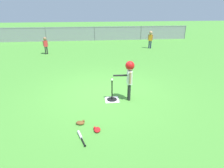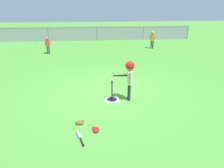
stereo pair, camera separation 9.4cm
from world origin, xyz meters
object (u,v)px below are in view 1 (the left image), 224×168
baseball_on_tee (112,80)px  batting_tee (112,97)px  batter_child (130,73)px  spare_bat_silver (81,136)px  glove_near_bats (80,123)px  fielder_deep_left (45,43)px  glove_by_plate (97,130)px  fielder_deep_center (150,37)px

baseball_on_tee → batting_tee: bearing=-76.0°
batter_child → spare_bat_silver: 2.48m
glove_near_bats → fielder_deep_left: bearing=106.6°
baseball_on_tee → spare_bat_silver: baseball_on_tee is taller
batter_child → fielder_deep_left: bearing=120.0°
batter_child → glove_near_bats: bearing=-140.4°
fielder_deep_left → glove_by_plate: bearing=-71.5°
fielder_deep_left → baseball_on_tee: bearing=-63.5°
baseball_on_tee → fielder_deep_left: fielder_deep_left is taller
glove_near_bats → baseball_on_tee: bearing=52.9°
batting_tee → batter_child: size_ratio=0.51×
batting_tee → baseball_on_tee: size_ratio=8.89×
batter_child → fielder_deep_left: batter_child is taller
batting_tee → fielder_deep_left: fielder_deep_left is taller
fielder_deep_center → spare_bat_silver: size_ratio=2.11×
baseball_on_tee → batter_child: bearing=-3.2°
batting_tee → fielder_deep_center: (3.53, 7.61, 0.66)m
fielder_deep_left → batter_child: bearing=-60.0°
baseball_on_tee → spare_bat_silver: bearing=-117.3°
batting_tee → batter_child: (0.54, -0.03, 0.81)m
glove_by_plate → glove_near_bats: (-0.42, 0.35, 0.00)m
spare_bat_silver → glove_near_bats: glove_near_bats is taller
batter_child → glove_by_plate: batter_child is taller
fielder_deep_center → spare_bat_silver: (-4.47, -9.43, -0.74)m
fielder_deep_center → spare_bat_silver: 10.46m
batter_child → spare_bat_silver: (-1.48, -1.79, -0.88)m
batting_tee → spare_bat_silver: (-0.94, -1.82, -0.07)m
batter_child → glove_by_plate: bearing=-124.4°
glove_by_plate → batter_child: bearing=55.6°
batter_child → glove_by_plate: 2.12m
fielder_deep_left → batting_tee: bearing=-63.5°
batting_tee → glove_by_plate: batting_tee is taller
spare_bat_silver → glove_near_bats: 0.55m
batter_child → glove_by_plate: (-1.09, -1.59, -0.88)m
fielder_deep_center → glove_by_plate: (-4.08, -9.23, -0.73)m
glove_near_bats → batting_tee: bearing=52.9°
baseball_on_tee → batter_child: (0.54, -0.03, 0.22)m
glove_near_bats → batter_child: bearing=39.6°
fielder_deep_left → spare_bat_silver: fielder_deep_left is taller
fielder_deep_center → batting_tee: bearing=-114.9°
baseball_on_tee → glove_near_bats: bearing=-127.1°
batting_tee → baseball_on_tee: baseball_on_tee is taller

